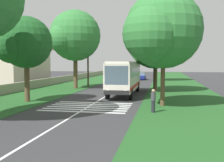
# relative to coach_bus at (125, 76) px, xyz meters

# --- Properties ---
(ground) EXTENTS (160.00, 160.00, 0.00)m
(ground) POSITION_rel_coach_bus_xyz_m (-7.85, 1.80, -2.15)
(ground) COLOR #333335
(grass_verge_left) EXTENTS (120.00, 8.00, 0.04)m
(grass_verge_left) POSITION_rel_coach_bus_xyz_m (7.15, 10.00, -2.13)
(grass_verge_left) COLOR #235623
(grass_verge_left) RESTS_ON ground
(grass_verge_right) EXTENTS (120.00, 8.00, 0.04)m
(grass_verge_right) POSITION_rel_coach_bus_xyz_m (7.15, -6.40, -2.13)
(grass_verge_right) COLOR #235623
(grass_verge_right) RESTS_ON ground
(centre_line) EXTENTS (110.00, 0.16, 0.01)m
(centre_line) POSITION_rel_coach_bus_xyz_m (7.15, 1.80, -2.14)
(centre_line) COLOR silver
(centre_line) RESTS_ON ground
(coach_bus) EXTENTS (11.16, 2.62, 3.73)m
(coach_bus) POSITION_rel_coach_bus_xyz_m (0.00, 0.00, 0.00)
(coach_bus) COLOR silver
(coach_bus) RESTS_ON ground
(zebra_crossing) EXTENTS (4.95, 6.80, 0.01)m
(zebra_crossing) POSITION_rel_coach_bus_xyz_m (-8.67, 1.80, -2.14)
(zebra_crossing) COLOR silver
(zebra_crossing) RESTS_ON ground
(trailing_car_0) EXTENTS (4.30, 1.78, 1.43)m
(trailing_car_0) POSITION_rel_coach_bus_xyz_m (17.48, 3.35, -1.48)
(trailing_car_0) COLOR gray
(trailing_car_0) RESTS_ON ground
(trailing_car_1) EXTENTS (4.30, 1.78, 1.43)m
(trailing_car_1) POSITION_rel_coach_bus_xyz_m (26.29, 0.27, -1.48)
(trailing_car_1) COLOR navy
(trailing_car_1) RESTS_ON ground
(roadside_tree_left_0) EXTENTS (7.88, 6.95, 10.73)m
(roadside_tree_left_0) POSITION_rel_coach_bus_xyz_m (5.67, 7.80, 4.98)
(roadside_tree_left_0) COLOR brown
(roadside_tree_left_0) RESTS_ON grass_verge_left
(roadside_tree_left_1) EXTENTS (5.57, 4.73, 7.79)m
(roadside_tree_left_1) POSITION_rel_coach_bus_xyz_m (-7.13, 8.20, 3.18)
(roadside_tree_left_1) COLOR brown
(roadside_tree_left_1) RESTS_ON grass_verge_left
(roadside_tree_right_0) EXTENTS (7.45, 6.36, 9.45)m
(roadside_tree_right_0) POSITION_rel_coach_bus_xyz_m (-7.36, -3.99, 4.00)
(roadside_tree_right_0) COLOR brown
(roadside_tree_right_0) RESTS_ON grass_verge_right
(roadside_tree_right_1) EXTENTS (7.19, 6.35, 9.15)m
(roadside_tree_right_1) POSITION_rel_coach_bus_xyz_m (23.79, -3.97, 3.72)
(roadside_tree_right_1) COLOR brown
(roadside_tree_right_1) RESTS_ON grass_verge_right
(roadside_tree_right_2) EXTENTS (8.66, 7.12, 9.93)m
(roadside_tree_right_2) POSITION_rel_coach_bus_xyz_m (3.81, -3.12, 4.05)
(roadside_tree_right_2) COLOR #4C3826
(roadside_tree_right_2) RESTS_ON grass_verge_right
(utility_pole) EXTENTS (0.24, 1.40, 8.13)m
(utility_pole) POSITION_rel_coach_bus_xyz_m (8.40, 6.66, 2.10)
(utility_pole) COLOR #473828
(utility_pole) RESTS_ON grass_verge_left
(roadside_wall) EXTENTS (70.00, 0.40, 1.12)m
(roadside_wall) POSITION_rel_coach_bus_xyz_m (12.15, 13.40, -1.54)
(roadside_wall) COLOR #9E937F
(roadside_wall) RESTS_ON grass_verge_left
(roadside_building) EXTENTS (13.34, 9.56, 6.62)m
(roadside_building) POSITION_rel_coach_bus_xyz_m (11.23, 21.08, 1.20)
(roadside_building) COLOR beige
(roadside_building) RESTS_ON ground
(pedestrian) EXTENTS (0.34, 0.34, 1.69)m
(pedestrian) POSITION_rel_coach_bus_xyz_m (-10.37, -3.54, -1.24)
(pedestrian) COLOR #26262D
(pedestrian) RESTS_ON grass_verge_right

